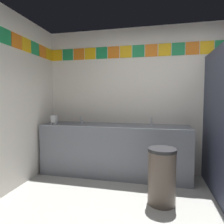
% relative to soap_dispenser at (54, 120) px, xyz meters
% --- Properties ---
extents(wall_back, '(4.43, 0.09, 2.55)m').
position_rel_soap_dispenser_xyz_m(wall_back, '(1.95, 0.49, 0.34)').
color(wall_back, silver).
rests_on(wall_back, ground_plane).
extents(vanity_counter, '(2.48, 0.57, 0.86)m').
position_rel_soap_dispenser_xyz_m(vanity_counter, '(1.03, 0.16, -0.50)').
color(vanity_counter, slate).
rests_on(vanity_counter, ground_plane).
extents(faucet_left, '(0.04, 0.10, 0.14)m').
position_rel_soap_dispenser_xyz_m(faucet_left, '(0.41, 0.25, -0.03)').
color(faucet_left, silver).
rests_on(faucet_left, vanity_counter).
extents(faucet_right, '(0.04, 0.10, 0.14)m').
position_rel_soap_dispenser_xyz_m(faucet_right, '(1.65, 0.25, -0.03)').
color(faucet_right, silver).
rests_on(faucet_right, vanity_counter).
extents(soap_dispenser, '(0.09, 0.09, 0.16)m').
position_rel_soap_dispenser_xyz_m(soap_dispenser, '(0.00, 0.00, 0.00)').
color(soap_dispenser, '#B7BABF').
rests_on(soap_dispenser, vanity_counter).
extents(trash_bin, '(0.35, 0.35, 0.70)m').
position_rel_soap_dispenser_xyz_m(trash_bin, '(1.80, -0.60, -0.59)').
color(trash_bin, brown).
rests_on(trash_bin, ground_plane).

